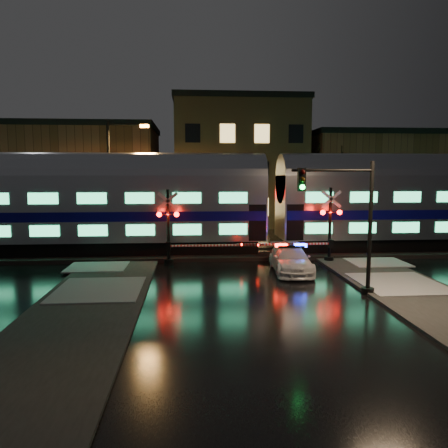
% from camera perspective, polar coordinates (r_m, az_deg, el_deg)
% --- Properties ---
extents(ground, '(120.00, 120.00, 0.00)m').
position_cam_1_polar(ground, '(21.89, 2.67, -6.46)').
color(ground, black).
rests_on(ground, ground).
extents(ballast, '(90.00, 4.20, 0.24)m').
position_cam_1_polar(ballast, '(26.73, 1.35, -3.80)').
color(ballast, black).
rests_on(ballast, ground).
extents(sidewalk_left, '(4.00, 20.00, 0.12)m').
position_cam_1_polar(sidewalk_left, '(16.39, -18.14, -11.08)').
color(sidewalk_left, '#2D2D2D').
rests_on(sidewalk_left, ground).
extents(sidewalk_right, '(4.00, 20.00, 0.12)m').
position_cam_1_polar(sidewalk_right, '(18.37, 26.05, -9.51)').
color(sidewalk_right, '#2D2D2D').
rests_on(sidewalk_right, ground).
extents(building_left, '(14.00, 10.00, 9.00)m').
position_cam_1_polar(building_left, '(44.39, -17.99, 5.71)').
color(building_left, brown).
rests_on(building_left, ground).
extents(building_mid, '(12.00, 11.00, 11.50)m').
position_cam_1_polar(building_mid, '(43.91, 1.68, 7.65)').
color(building_mid, brown).
rests_on(building_mid, ground).
extents(building_right, '(12.00, 10.00, 8.50)m').
position_cam_1_polar(building_right, '(46.63, 17.91, 5.43)').
color(building_right, brown).
rests_on(building_right, ground).
extents(train, '(51.00, 3.12, 5.92)m').
position_cam_1_polar(train, '(26.66, 6.26, 3.21)').
color(train, black).
rests_on(train, ballast).
extents(police_car, '(2.07, 4.55, 1.45)m').
position_cam_1_polar(police_car, '(22.26, 8.70, -4.60)').
color(police_car, white).
rests_on(police_car, ground).
extents(crossing_signal_right, '(5.91, 0.66, 4.18)m').
position_cam_1_polar(crossing_signal_right, '(24.81, 12.92, -1.01)').
color(crossing_signal_right, black).
rests_on(crossing_signal_right, ground).
extents(crossing_signal_left, '(5.80, 0.66, 4.10)m').
position_cam_1_polar(crossing_signal_left, '(23.70, -6.43, -1.32)').
color(crossing_signal_left, black).
rests_on(crossing_signal_left, ground).
extents(traffic_light, '(3.52, 0.66, 5.44)m').
position_cam_1_polar(traffic_light, '(18.26, 16.14, -0.12)').
color(traffic_light, black).
rests_on(traffic_light, ground).
extents(streetlight, '(2.82, 0.30, 8.44)m').
position_cam_1_polar(streetlight, '(30.60, -14.23, 6.25)').
color(streetlight, black).
rests_on(streetlight, ground).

